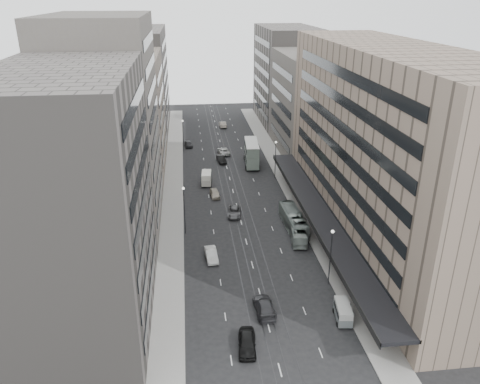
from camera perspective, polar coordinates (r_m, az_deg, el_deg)
name	(u,v)px	position (r m, az deg, el deg)	size (l,w,h in m)	color
ground	(253,268)	(68.83, 1.63, -9.30)	(220.00, 220.00, 0.00)	black
sidewalk_right	(283,173)	(103.92, 5.26, 2.28)	(4.00, 125.00, 0.15)	gray
sidewalk_left	(174,178)	(101.91, -8.08, 1.71)	(4.00, 125.00, 0.15)	gray
department_store	(385,148)	(75.32, 17.31, 5.12)	(19.20, 60.00, 30.00)	#766556
building_right_mid	(311,104)	(116.23, 8.69, 10.50)	(15.00, 28.00, 24.00)	#504B46
building_right_far	(286,76)	(144.51, 5.65, 13.91)	(15.00, 32.00, 28.00)	#5C5753
building_left_a	(75,205)	(55.60, -19.44, -1.47)	(15.00, 28.00, 30.00)	#5C5753
building_left_b	(108,125)	(80.05, -15.82, 7.86)	(15.00, 26.00, 34.00)	#504B46
building_left_c	(128,113)	(107.07, -13.54, 9.33)	(15.00, 28.00, 25.00)	#685E51
building_left_d	(139,80)	(138.96, -12.19, 13.15)	(15.00, 38.00, 28.00)	#5C5753
lamp_right_near	(331,251)	(63.98, 11.03, -7.04)	(0.44, 0.44, 8.32)	#262628
lamp_right_far	(275,155)	(99.45, 4.35, 4.48)	(0.44, 0.44, 8.32)	#262628
lamp_left_near	(184,205)	(76.36, -6.84, -1.57)	(0.44, 0.44, 8.32)	#262628
lamp_left_far	(183,132)	(116.85, -6.97, 7.22)	(0.44, 0.44, 8.32)	#262628
bus_near	(293,220)	(79.61, 6.51, -3.40)	(2.59, 11.05, 3.08)	gray
bus_far	(298,230)	(76.95, 7.03, -4.58)	(2.24, 9.58, 2.67)	#929D96
double_decker	(252,153)	(107.89, 1.42, 4.80)	(3.74, 10.29, 5.53)	slate
vw_microbus	(343,312)	(59.98, 12.45, -14.04)	(2.25, 4.18, 2.15)	#555B5D
panel_van	(206,178)	(97.29, -4.11, 1.72)	(2.41, 4.42, 2.69)	#B7B2A5
sedan_0	(247,343)	(54.94, 0.87, -17.89)	(1.99, 4.94, 1.68)	black
sedan_1	(211,255)	(70.78, -3.52, -7.62)	(1.61, 4.62, 1.52)	silver
sedan_2	(234,212)	(83.81, -0.69, -2.46)	(2.30, 4.99, 1.39)	#4E4E50
sedan_3	(264,306)	(60.16, 2.99, -13.76)	(2.30, 5.66, 1.64)	#29292C
sedan_4	(215,193)	(91.60, -3.09, -0.17)	(1.69, 4.19, 1.43)	#AEA490
sedan_5	(221,159)	(110.52, -2.31, 4.04)	(1.65, 4.74, 1.56)	black
sedan_6	(224,151)	(116.35, -2.02, 5.02)	(2.49, 5.40, 1.50)	beige
sedan_7	(250,151)	(116.48, 1.27, 5.02)	(1.96, 4.83, 1.40)	#5C5B5E
sedan_8	(188,144)	(122.63, -6.32, 5.85)	(1.77, 4.39, 1.50)	black
sedan_9	(223,124)	(140.59, -2.14, 8.25)	(1.76, 5.03, 1.66)	#B6A897
pedestrian	(349,309)	(60.84, 13.17, -13.73)	(0.63, 0.41, 1.73)	black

